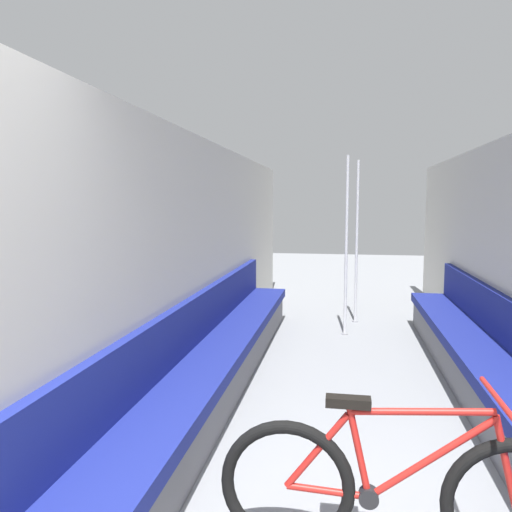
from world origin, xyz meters
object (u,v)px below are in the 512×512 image
Objects in this scene: bench_seat_row_left at (218,358)px; bicycle at (397,492)px; grab_pole_far at (346,249)px; grab_pole_near at (357,244)px; bench_seat_row_right at (491,373)px.

bench_seat_row_left reaches higher than bicycle.
bench_seat_row_left is at bearing -118.32° from grab_pole_far.
bench_seat_row_left is 2.44m from grab_pole_far.
grab_pole_far is (-0.14, -0.70, 0.00)m from grab_pole_near.
bench_seat_row_right is at bearing 0.00° from bench_seat_row_left.
bench_seat_row_right is 2.49× the size of grab_pole_far.
bench_seat_row_left is 1.00× the size of bench_seat_row_right.
grab_pole_near is at bearing 76.34° from bicycle.
bicycle is 4.04m from grab_pole_far.
bench_seat_row_left is 2.49× the size of grab_pole_far.
bench_seat_row_right reaches higher than bicycle.
grab_pole_near is (-1.00, 2.73, 0.79)m from bench_seat_row_right.
grab_pole_near reaches higher than bicycle.
bicycle is (-0.92, -1.93, 0.06)m from bench_seat_row_right.
grab_pole_near is 0.71m from grab_pole_far.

